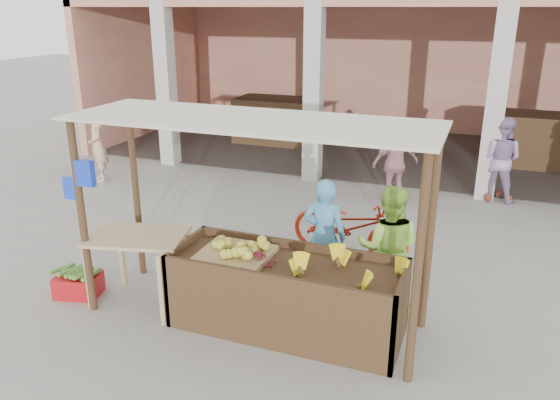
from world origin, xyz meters
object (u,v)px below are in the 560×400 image
at_px(side_table, 138,246).
at_px(vendor_blue, 324,233).
at_px(red_crate, 79,285).
at_px(vendor_green, 389,245).
at_px(fruit_stall, 286,297).
at_px(motorcycle, 350,225).

height_order(side_table, vendor_blue, vendor_blue).
distance_m(red_crate, vendor_green, 3.94).
distance_m(fruit_stall, motorcycle, 2.14).
relative_size(side_table, vendor_green, 0.77).
bearing_deg(side_table, vendor_green, 5.84).
xyz_separation_m(vendor_green, motorcycle, (-0.78, 1.26, -0.33)).
bearing_deg(red_crate, vendor_blue, 9.12).
distance_m(red_crate, vendor_blue, 3.21).
relative_size(side_table, red_crate, 2.37).
relative_size(vendor_blue, motorcycle, 0.85).
bearing_deg(vendor_blue, motorcycle, -94.33).
distance_m(side_table, red_crate, 1.09).
distance_m(vendor_green, motorcycle, 1.52).
bearing_deg(side_table, motorcycle, 34.15).
bearing_deg(motorcycle, vendor_blue, -172.88).
bearing_deg(red_crate, fruit_stall, -9.17).
bearing_deg(red_crate, vendor_green, 2.59).
bearing_deg(fruit_stall, vendor_blue, 82.09).
xyz_separation_m(red_crate, vendor_blue, (2.89, 1.23, 0.67)).
bearing_deg(red_crate, motorcycle, 24.83).
distance_m(fruit_stall, vendor_green, 1.37).
height_order(fruit_stall, vendor_blue, vendor_blue).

